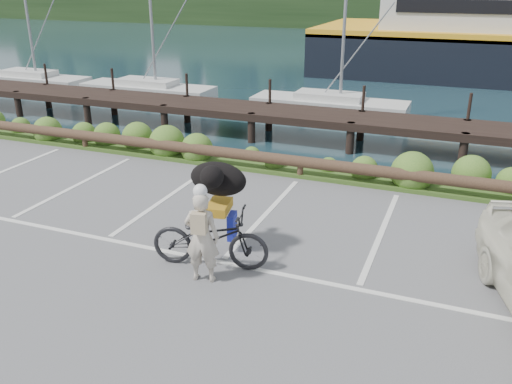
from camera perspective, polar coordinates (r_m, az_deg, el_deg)
ground at (r=10.63m, az=-2.78°, el=-6.44°), size 72.00×72.00×0.00m
harbor_backdrop at (r=87.26m, az=20.17°, el=17.12°), size 170.00×160.00×30.00m
vegetation_strip at (r=15.20m, az=5.44°, el=2.53°), size 34.00×1.60×0.10m
log_rail at (r=14.58m, az=4.65°, el=1.51°), size 32.00×0.30×0.60m
bicycle at (r=9.96m, az=-4.86°, el=-4.84°), size 2.28×1.17×1.14m
cyclist at (r=9.41m, az=-5.71°, el=-4.76°), size 0.68×0.51×1.67m
dog at (r=10.22m, az=-4.01°, el=1.39°), size 0.76×1.22×0.65m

